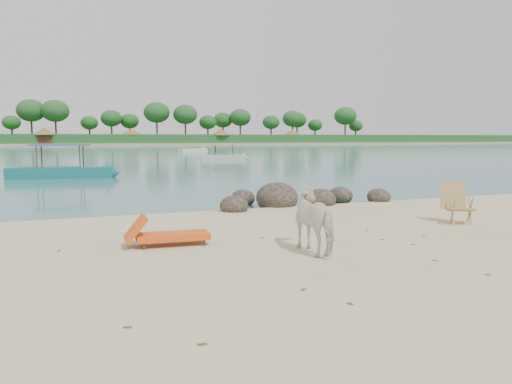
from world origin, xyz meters
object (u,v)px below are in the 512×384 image
Objects in this scene: boulders at (292,199)px; deck_chair at (462,204)px; lounge_chair at (173,233)px; side_table at (314,210)px; boat_near at (60,150)px; cow at (318,221)px.

boulders is 5.48m from deck_chair.
boulders is 6.89m from lounge_chair.
side_table is 0.09× the size of boat_near.
boat_near reaches higher than deck_chair.
deck_chair is (2.90, -2.37, 0.30)m from side_table.
deck_chair is (4.85, 1.42, -0.11)m from cow.
boat_near is at bearing -80.94° from cow.
boulders is at bearing -54.30° from boat_near.
lounge_chair is at bearing -36.18° from cow.
side_table is at bearing -59.26° from boat_near.
boulders reaches higher than lounge_chair.
lounge_chair is at bearing -169.19° from side_table.
lounge_chair is (-4.97, -4.77, 0.09)m from boulders.
boat_near is at bearing 100.25° from lounge_chair.
lounge_chair is at bearing -147.91° from deck_chair.
cow is 21.93m from boat_near.
cow is at bearing -67.45° from boat_near.
boat_near is at bearing 94.25° from side_table.
side_table is 0.52× the size of deck_chair.
boulders reaches higher than side_table.
deck_chair is at bearing -54.27° from boat_near.
boulders is 6.88m from cow.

